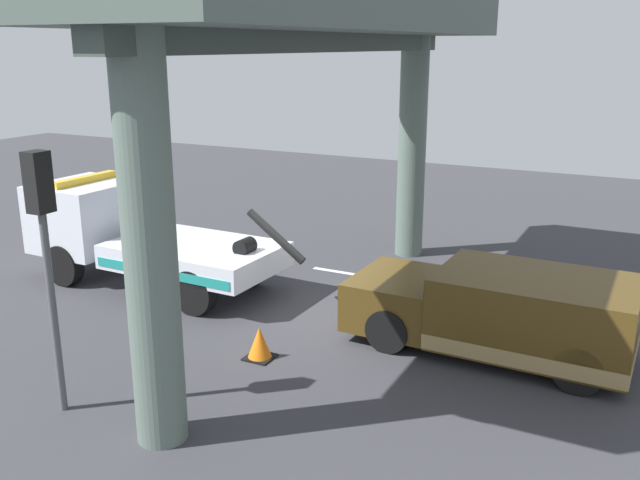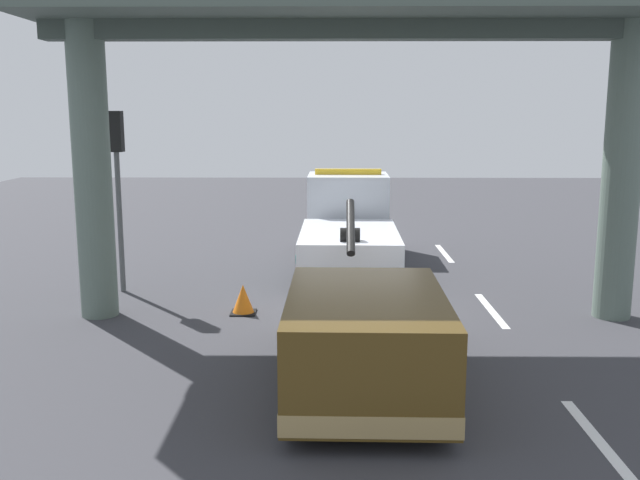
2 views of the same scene
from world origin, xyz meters
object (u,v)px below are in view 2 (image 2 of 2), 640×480
at_px(towed_van_green, 365,337).
at_px(traffic_light_far, 117,161).
at_px(tow_truck_white, 348,219).
at_px(traffic_cone_orange, 243,300).

height_order(towed_van_green, traffic_light_far, traffic_light_far).
bearing_deg(towed_van_green, traffic_light_far, 42.97).
xyz_separation_m(tow_truck_white, traffic_light_far, (-3.26, 5.30, 1.80)).
bearing_deg(traffic_light_far, towed_van_green, -137.03).
distance_m(tow_truck_white, towed_van_green, 8.94).
distance_m(towed_van_green, traffic_cone_orange, 4.52).
height_order(tow_truck_white, towed_van_green, tow_truck_white).
xyz_separation_m(tow_truck_white, traffic_cone_orange, (-5.07, 2.30, -0.91)).
bearing_deg(traffic_cone_orange, tow_truck_white, -24.43).
height_order(tow_truck_white, traffic_light_far, traffic_light_far).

